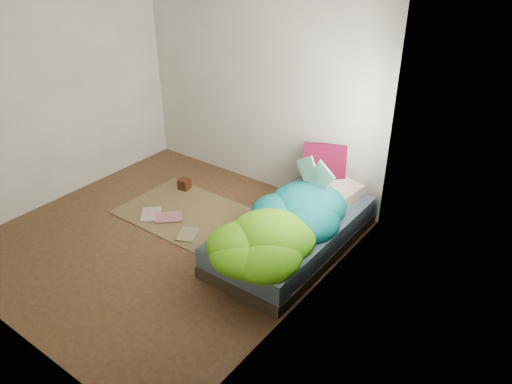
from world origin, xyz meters
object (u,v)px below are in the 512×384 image
Objects in this scene: floor_book_a at (141,215)px; floor_book_b at (169,212)px; bed at (293,235)px; pillow_magenta at (324,165)px; wooden_box at (184,184)px; open_book at (315,165)px.

floor_book_b reaches higher than floor_book_a.
pillow_magenta is (-0.16, 0.90, 0.42)m from bed.
pillow_magenta is 3.75× the size of wooden_box.
wooden_box is 0.80m from floor_book_a.
wooden_box is (-1.81, -0.18, -0.73)m from open_book.
open_book reaches higher than pillow_magenta.
open_book reaches higher than floor_book_a.
wooden_box is 0.63m from floor_book_b.
floor_book_b is (-1.40, -1.21, -0.56)m from pillow_magenta.
open_book is 1.88m from floor_book_b.
bed is 1.01m from pillow_magenta.
bed is 1.87m from floor_book_a.
open_book reaches higher than bed.
open_book is at bearing 5.74° from wooden_box.
bed is at bearing -73.00° from open_book.
open_book is 1.38× the size of floor_book_a.
floor_book_a is at bearing -89.62° from floor_book_b.
pillow_magenta reaches higher than floor_book_a.
bed is at bearing -7.87° from wooden_box.
pillow_magenta is 1.62× the size of floor_book_b.
floor_book_b is (0.22, 0.23, 0.00)m from floor_book_a.
wooden_box is at bearing 51.81° from floor_book_a.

